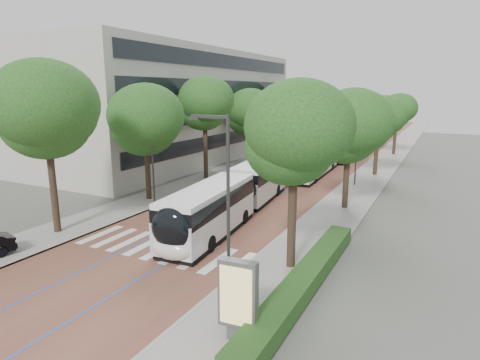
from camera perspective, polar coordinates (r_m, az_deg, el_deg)
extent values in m
plane|color=#51544C|center=(23.51, -12.81, -10.25)|extent=(160.00, 160.00, 0.00)
cube|color=brown|center=(58.84, 13.05, 3.52)|extent=(11.00, 140.00, 0.02)
cube|color=gray|center=(61.09, 6.22, 4.15)|extent=(4.00, 140.00, 0.12)
cube|color=gray|center=(57.48, 20.30, 2.90)|extent=(4.00, 140.00, 0.12)
cube|color=gray|center=(60.44, 7.90, 4.01)|extent=(0.20, 140.00, 0.14)
cube|color=gray|center=(57.73, 18.44, 3.08)|extent=(0.20, 140.00, 0.14)
cube|color=silver|center=(27.31, -19.25, -7.32)|extent=(0.55, 3.60, 0.01)
cube|color=silver|center=(26.45, -17.37, -7.83)|extent=(0.55, 3.60, 0.01)
cube|color=silver|center=(25.63, -15.35, -8.37)|extent=(0.55, 3.60, 0.01)
cube|color=silver|center=(24.84, -13.20, -8.93)|extent=(0.55, 3.60, 0.01)
cube|color=silver|center=(24.09, -10.90, -9.52)|extent=(0.55, 3.60, 0.01)
cube|color=silver|center=(23.38, -8.45, -10.12)|extent=(0.55, 3.60, 0.01)
cube|color=silver|center=(22.72, -5.84, -10.74)|extent=(0.55, 3.60, 0.01)
cube|color=silver|center=(22.11, -3.07, -11.38)|extent=(0.55, 3.60, 0.01)
cube|color=silver|center=(21.56, -0.14, -12.01)|extent=(0.55, 3.60, 0.01)
cube|color=#2354B0|center=(59.25, 11.55, 3.67)|extent=(0.12, 126.00, 0.01)
cube|color=#2354B0|center=(58.47, 14.57, 3.40)|extent=(0.12, 126.00, 0.01)
cube|color=#A7A39A|center=(55.79, -10.05, 10.39)|extent=(18.00, 40.00, 14.00)
cube|color=black|center=(51.14, -1.73, 5.89)|extent=(0.12, 38.00, 1.60)
cube|color=black|center=(50.86, -1.76, 9.47)|extent=(0.12, 38.00, 1.60)
cube|color=black|center=(50.79, -1.78, 13.08)|extent=(0.12, 38.00, 1.60)
cube|color=black|center=(50.90, -1.81, 16.46)|extent=(0.12, 38.00, 1.60)
cube|color=#1E4216|center=(19.16, 9.14, -13.87)|extent=(1.20, 14.00, 0.80)
cylinder|color=#323235|center=(16.08, -1.68, -5.11)|extent=(0.14, 0.14, 8.00)
cube|color=#323235|center=(15.75, -4.35, 8.97)|extent=(1.70, 0.12, 0.12)
cube|color=#323235|center=(16.13, -6.48, 8.73)|extent=(0.50, 0.20, 0.10)
cylinder|color=#323235|center=(39.40, 16.31, 5.00)|extent=(0.14, 0.14, 8.00)
cube|color=#323235|center=(39.26, 15.51, 10.74)|extent=(1.70, 0.12, 0.12)
cube|color=#323235|center=(39.42, 14.49, 10.69)|extent=(0.50, 0.20, 0.10)
cylinder|color=#323235|center=(32.13, -12.37, 3.59)|extent=(0.14, 0.14, 8.00)
cylinder|color=black|center=(27.95, -24.96, -1.63)|extent=(0.44, 0.44, 5.39)
ellipsoid|color=#193F14|center=(27.26, -25.92, 8.40)|extent=(6.35, 6.35, 5.40)
cylinder|color=black|center=(34.09, -12.97, 0.92)|extent=(0.44, 0.44, 4.56)
ellipsoid|color=#193F14|center=(33.52, -13.32, 7.87)|extent=(6.11, 6.11, 5.19)
cylinder|color=black|center=(41.17, -4.91, 3.73)|extent=(0.44, 0.44, 5.33)
ellipsoid|color=#193F14|center=(40.70, -5.04, 10.49)|extent=(5.56, 5.56, 4.73)
cylinder|color=black|center=(49.89, 1.25, 4.79)|extent=(0.44, 0.44, 4.40)
ellipsoid|color=#193F14|center=(49.50, 1.27, 9.38)|extent=(5.84, 5.84, 4.96)
cylinder|color=black|center=(60.77, 6.27, 6.46)|extent=(0.44, 0.44, 5.08)
ellipsoid|color=#193F14|center=(60.45, 6.38, 10.82)|extent=(6.44, 6.44, 5.47)
cylinder|color=black|center=(74.90, 10.47, 7.44)|extent=(0.44, 0.44, 4.97)
ellipsoid|color=#193F14|center=(74.64, 10.61, 10.89)|extent=(5.12, 5.12, 4.36)
cylinder|color=black|center=(20.60, 7.38, -6.20)|extent=(0.44, 0.44, 4.81)
ellipsoid|color=#193F14|center=(19.64, 7.74, 5.97)|extent=(5.27, 5.27, 4.48)
cylinder|color=black|center=(31.82, 14.83, -0.19)|extent=(0.44, 0.44, 4.36)
ellipsoid|color=#193F14|center=(31.21, 15.25, 6.93)|extent=(5.86, 5.86, 4.98)
cylinder|color=black|center=(45.39, 18.77, 3.17)|extent=(0.44, 0.44, 4.13)
ellipsoid|color=#193F14|center=(44.97, 19.11, 7.89)|extent=(5.04, 5.04, 4.28)
cylinder|color=black|center=(61.12, 21.13, 5.33)|extent=(0.44, 0.44, 4.25)
ellipsoid|color=#193F14|center=(60.80, 21.42, 8.95)|extent=(4.84, 4.84, 4.12)
cylinder|color=black|center=(29.62, -0.05, -1.51)|extent=(2.38, 1.13, 2.30)
cube|color=silver|center=(25.25, -4.37, -5.28)|extent=(3.42, 9.56, 1.82)
cube|color=black|center=(24.92, -4.42, -2.79)|extent=(3.44, 9.38, 0.97)
cube|color=white|center=(24.76, -4.44, -1.36)|extent=(3.35, 9.37, 0.31)
cube|color=black|center=(25.61, -4.33, -7.60)|extent=(3.34, 9.19, 0.35)
cube|color=silver|center=(33.68, 2.66, -0.68)|extent=(3.26, 7.95, 1.82)
cube|color=black|center=(33.44, 2.68, 1.22)|extent=(3.29, 7.80, 0.97)
cube|color=white|center=(33.32, 2.70, 2.30)|extent=(3.20, 7.79, 0.31)
cube|color=black|center=(33.95, 2.65, -2.46)|extent=(3.18, 7.64, 0.35)
ellipsoid|color=black|center=(21.26, -9.78, -6.82)|extent=(2.45, 1.33, 2.28)
ellipsoid|color=silver|center=(21.62, -9.74, -9.71)|extent=(2.44, 1.23, 1.14)
cylinder|color=black|center=(24.13, -9.18, -8.20)|extent=(0.40, 1.02, 1.00)
cylinder|color=black|center=(23.11, -4.29, -9.02)|extent=(0.40, 1.02, 1.00)
cylinder|color=black|center=(35.76, 1.81, -1.14)|extent=(0.40, 1.02, 1.00)
cylinder|color=black|center=(35.08, 5.29, -1.46)|extent=(0.40, 1.02, 1.00)
cylinder|color=black|center=(28.59, -3.69, -4.71)|extent=(0.40, 1.02, 1.00)
cylinder|color=black|center=(27.74, 0.56, -5.23)|extent=(0.40, 1.02, 1.00)
cube|color=silver|center=(43.84, 10.42, 2.25)|extent=(2.89, 12.08, 1.82)
cube|color=black|center=(43.65, 10.48, 3.72)|extent=(2.92, 11.84, 0.97)
cube|color=white|center=(43.56, 10.52, 4.55)|extent=(2.83, 11.83, 0.31)
cube|color=black|center=(44.04, 10.37, 0.86)|extent=(2.83, 11.59, 0.35)
ellipsoid|color=black|center=(38.17, 8.15, 1.93)|extent=(2.38, 1.18, 2.28)
ellipsoid|color=silver|center=(38.35, 8.07, 0.25)|extent=(2.38, 1.08, 1.14)
cylinder|color=black|center=(40.90, 7.52, 0.52)|extent=(0.33, 1.01, 1.00)
cylinder|color=black|center=(40.29, 10.58, 0.23)|extent=(0.33, 1.01, 1.00)
cylinder|color=black|center=(47.87, 10.28, 2.20)|extent=(0.33, 1.01, 1.00)
cylinder|color=black|center=(47.34, 12.92, 1.96)|extent=(0.33, 1.01, 1.00)
cube|color=silver|center=(55.95, 14.91, 4.26)|extent=(3.09, 12.11, 1.82)
cube|color=black|center=(55.80, 14.98, 5.42)|extent=(3.11, 11.87, 0.97)
cube|color=white|center=(55.73, 15.01, 6.07)|extent=(3.02, 11.87, 0.31)
cube|color=black|center=(56.11, 14.85, 3.16)|extent=(3.01, 11.63, 0.35)
ellipsoid|color=black|center=(50.28, 13.16, 4.30)|extent=(2.40, 1.21, 2.28)
ellipsoid|color=silver|center=(50.40, 13.08, 3.01)|extent=(2.40, 1.11, 1.14)
cylinder|color=black|center=(52.96, 12.64, 3.09)|extent=(0.35, 1.01, 1.00)
cylinder|color=black|center=(52.34, 14.99, 2.85)|extent=(0.35, 1.01, 1.00)
cylinder|color=black|center=(59.98, 14.81, 4.07)|extent=(0.35, 1.01, 1.00)
cylinder|color=black|center=(59.43, 16.90, 3.87)|extent=(0.35, 1.01, 1.00)
cube|color=silver|center=(68.01, 17.29, 5.54)|extent=(3.33, 12.14, 1.82)
cube|color=black|center=(67.89, 17.35, 6.49)|extent=(3.35, 11.91, 0.97)
cube|color=white|center=(67.83, 17.39, 7.03)|extent=(3.26, 11.90, 0.31)
cube|color=black|center=(68.14, 17.23, 4.63)|extent=(3.25, 11.66, 0.35)
ellipsoid|color=black|center=(62.30, 15.99, 5.70)|extent=(2.42, 1.26, 2.28)
ellipsoid|color=silver|center=(62.39, 15.91, 4.66)|extent=(2.41, 1.16, 1.14)
cylinder|color=black|center=(64.93, 15.49, 4.66)|extent=(0.37, 1.02, 1.00)
cylinder|color=black|center=(64.36, 17.42, 4.47)|extent=(0.37, 1.02, 1.00)
cylinder|color=black|center=(72.03, 17.14, 5.30)|extent=(0.37, 1.02, 1.00)
cylinder|color=black|center=(71.51, 18.89, 5.13)|extent=(0.37, 1.02, 1.00)
cube|color=silver|center=(81.81, 18.93, 6.54)|extent=(2.87, 12.07, 1.82)
cube|color=black|center=(81.71, 18.99, 7.33)|extent=(2.90, 11.83, 0.97)
cube|color=white|center=(81.66, 19.02, 7.78)|extent=(2.81, 11.83, 0.31)
cube|color=black|center=(81.92, 18.88, 5.78)|extent=(2.81, 11.59, 0.35)
ellipsoid|color=black|center=(76.01, 18.16, 6.74)|extent=(2.38, 1.17, 2.28)
ellipsoid|color=silver|center=(76.08, 18.09, 5.88)|extent=(2.38, 1.07, 1.14)
cylinder|color=black|center=(78.58, 17.60, 5.84)|extent=(0.33, 1.01, 1.00)
cylinder|color=black|center=(78.16, 19.22, 5.70)|extent=(0.33, 1.01, 1.00)
cylinder|color=black|center=(85.80, 18.62, 6.30)|extent=(0.33, 1.01, 1.00)
cylinder|color=black|center=(85.42, 20.12, 6.17)|extent=(0.33, 1.01, 1.00)
cube|color=#59595B|center=(15.78, -0.28, -20.72)|extent=(0.72, 0.61, 0.45)
cube|color=#59595B|center=(15.00, -0.29, -15.89)|extent=(1.48, 0.51, 2.58)
cube|color=tan|center=(14.82, -0.62, -16.25)|extent=(1.23, 0.13, 2.24)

